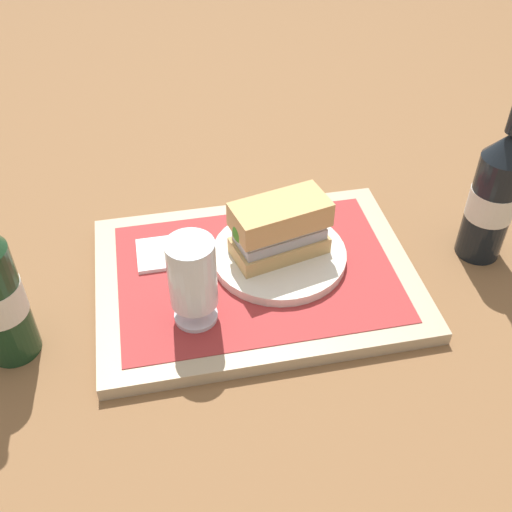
{
  "coord_description": "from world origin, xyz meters",
  "views": [
    {
      "loc": [
        0.12,
        0.61,
        0.61
      ],
      "look_at": [
        0.0,
        0.0,
        0.05
      ],
      "focal_mm": 43.24,
      "sensor_mm": 36.0,
      "label": 1
    }
  ],
  "objects_px": {
    "sandwich": "(278,229)",
    "beer_glass": "(193,279)",
    "second_bottle": "(493,193)",
    "plate": "(279,255)"
  },
  "relations": [
    {
      "from": "sandwich",
      "to": "beer_glass",
      "type": "relative_size",
      "value": 1.13
    },
    {
      "from": "second_bottle",
      "to": "beer_glass",
      "type": "bearing_deg",
      "value": 9.69
    },
    {
      "from": "sandwich",
      "to": "beer_glass",
      "type": "xyz_separation_m",
      "value": [
        0.13,
        0.09,
        0.01
      ]
    },
    {
      "from": "beer_glass",
      "to": "plate",
      "type": "bearing_deg",
      "value": -145.85
    },
    {
      "from": "sandwich",
      "to": "second_bottle",
      "type": "bearing_deg",
      "value": 164.12
    },
    {
      "from": "plate",
      "to": "sandwich",
      "type": "bearing_deg",
      "value": 13.25
    },
    {
      "from": "plate",
      "to": "second_bottle",
      "type": "xyz_separation_m",
      "value": [
        -0.3,
        0.01,
        0.08
      ]
    },
    {
      "from": "plate",
      "to": "second_bottle",
      "type": "height_order",
      "value": "second_bottle"
    },
    {
      "from": "sandwich",
      "to": "second_bottle",
      "type": "relative_size",
      "value": 0.53
    },
    {
      "from": "plate",
      "to": "second_bottle",
      "type": "bearing_deg",
      "value": 177.19
    }
  ]
}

